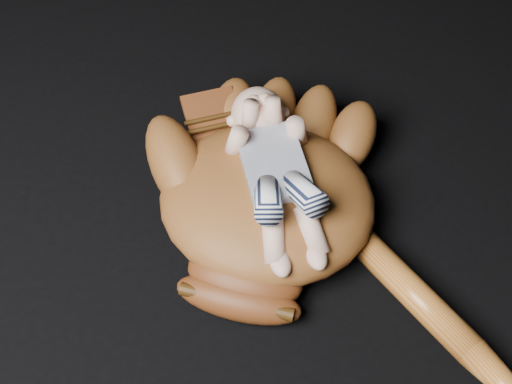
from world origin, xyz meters
TOP-DOWN VIEW (x-y plane):
  - baseball_glove at (-0.17, 0.15)m, footprint 0.57×0.61m
  - newborn_baby at (-0.15, 0.14)m, footprint 0.20×0.35m
  - baseball_bat at (0.11, -0.15)m, footprint 0.31×0.46m

SIDE VIEW (x-z plane):
  - baseball_bat at x=0.11m, z-range 0.00..0.05m
  - baseball_glove at x=-0.17m, z-range 0.00..0.15m
  - newborn_baby at x=-0.15m, z-range 0.06..0.19m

